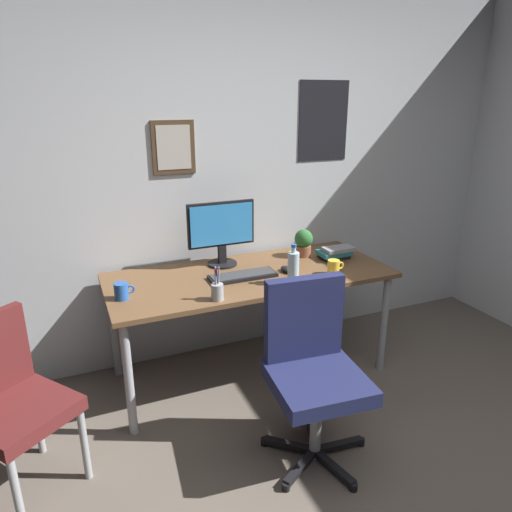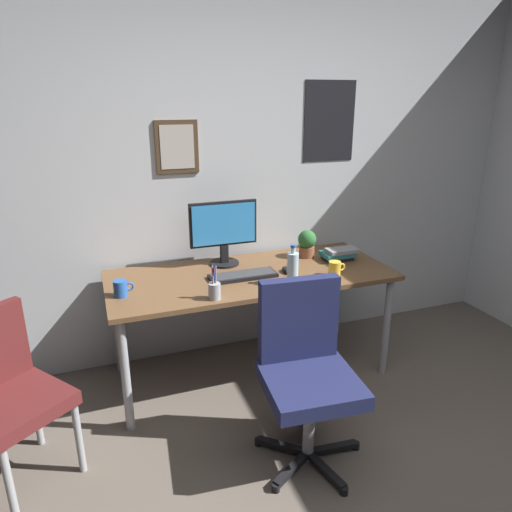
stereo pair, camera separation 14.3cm
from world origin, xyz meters
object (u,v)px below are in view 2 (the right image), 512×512
at_px(keyboard, 243,276).
at_px(office_chair, 306,364).
at_px(water_bottle, 293,268).
at_px(monitor, 224,230).
at_px(coffee_mug_near, 121,288).
at_px(book_stack_left, 339,254).
at_px(potted_plant, 307,243).
at_px(coffee_mug_far, 335,269).
at_px(pen_cup, 214,290).
at_px(side_chair, 6,389).
at_px(computer_mouse, 287,270).

bearing_deg(keyboard, office_chair, -83.77).
distance_m(keyboard, water_bottle, 0.34).
height_order(monitor, coffee_mug_near, monitor).
relative_size(water_bottle, book_stack_left, 1.04).
bearing_deg(book_stack_left, water_bottle, -148.23).
bearing_deg(water_bottle, coffee_mug_near, 170.12).
distance_m(potted_plant, book_stack_left, 0.24).
bearing_deg(potted_plant, coffee_mug_far, -89.15).
bearing_deg(coffee_mug_far, coffee_mug_near, 174.24).
bearing_deg(pen_cup, water_bottle, 5.35).
height_order(keyboard, coffee_mug_far, coffee_mug_far).
bearing_deg(water_bottle, office_chair, -106.80).
xyz_separation_m(office_chair, side_chair, (-1.42, 0.33, -0.03)).
bearing_deg(water_bottle, coffee_mug_far, 7.40).
relative_size(water_bottle, coffee_mug_far, 2.19).
distance_m(coffee_mug_far, pen_cup, 0.82).
bearing_deg(office_chair, coffee_mug_far, 50.61).
xyz_separation_m(office_chair, water_bottle, (0.16, 0.54, 0.31)).
height_order(computer_mouse, book_stack_left, book_stack_left).
relative_size(monitor, book_stack_left, 1.89).
relative_size(side_chair, book_stack_left, 3.59).
height_order(coffee_mug_near, book_stack_left, coffee_mug_near).
height_order(monitor, coffee_mug_far, monitor).
distance_m(water_bottle, pen_cup, 0.51).
bearing_deg(computer_mouse, potted_plant, 43.73).
bearing_deg(book_stack_left, potted_plant, 143.43).
bearing_deg(pen_cup, book_stack_left, 19.48).
relative_size(water_bottle, pen_cup, 1.26).
relative_size(coffee_mug_far, potted_plant, 0.59).
bearing_deg(potted_plant, coffee_mug_near, -168.43).
height_order(potted_plant, pen_cup, pen_cup).
relative_size(coffee_mug_far, book_stack_left, 0.47).
distance_m(monitor, potted_plant, 0.61).
xyz_separation_m(monitor, water_bottle, (0.29, -0.49, -0.13)).
xyz_separation_m(side_chair, monitor, (1.30, 0.71, 0.47)).
bearing_deg(keyboard, potted_plant, 22.32).
bearing_deg(coffee_mug_near, keyboard, 2.97).
bearing_deg(computer_mouse, water_bottle, -105.34).
xyz_separation_m(computer_mouse, coffee_mug_far, (0.26, -0.15, 0.03)).
xyz_separation_m(office_chair, computer_mouse, (0.22, 0.74, 0.22)).
bearing_deg(coffee_mug_near, water_bottle, -9.88).
height_order(side_chair, coffee_mug_near, side_chair).
bearing_deg(side_chair, pen_cup, 8.64).
height_order(coffee_mug_far, pen_cup, pen_cup).
xyz_separation_m(potted_plant, pen_cup, (-0.81, -0.49, -0.05)).
bearing_deg(water_bottle, side_chair, -172.40).
xyz_separation_m(keyboard, computer_mouse, (0.30, -0.02, 0.01)).
relative_size(coffee_mug_near, potted_plant, 0.59).
bearing_deg(potted_plant, pen_cup, -149.02).
distance_m(computer_mouse, book_stack_left, 0.45).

